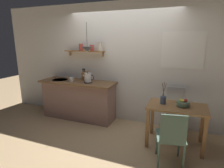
{
  "coord_description": "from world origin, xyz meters",
  "views": [
    {
      "loc": [
        1.32,
        -3.36,
        1.9
      ],
      "look_at": [
        -0.1,
        0.25,
        0.95
      ],
      "focal_mm": 29.55,
      "sensor_mm": 36.0,
      "label": 1
    }
  ],
  "objects_px": {
    "knife_block": "(85,76)",
    "pendant_lamp": "(87,49)",
    "dining_table": "(177,113)",
    "dining_chair_far": "(175,108)",
    "coffee_mug_by_sink": "(71,79)",
    "electric_kettle": "(88,78)",
    "twig_vase": "(163,100)",
    "fruit_bowl": "(183,103)",
    "dining_chair_near": "(171,136)"
  },
  "relations": [
    {
      "from": "dining_table",
      "to": "fruit_bowl",
      "type": "xyz_separation_m",
      "value": [
        0.09,
        0.02,
        0.19
      ]
    },
    {
      "from": "electric_kettle",
      "to": "fruit_bowl",
      "type": "bearing_deg",
      "value": -8.93
    },
    {
      "from": "knife_block",
      "to": "twig_vase",
      "type": "bearing_deg",
      "value": -14.92
    },
    {
      "from": "dining_chair_near",
      "to": "dining_chair_far",
      "type": "height_order",
      "value": "dining_chair_far"
    },
    {
      "from": "dining_chair_far",
      "to": "coffee_mug_by_sink",
      "type": "relative_size",
      "value": 7.26
    },
    {
      "from": "knife_block",
      "to": "pendant_lamp",
      "type": "height_order",
      "value": "pendant_lamp"
    },
    {
      "from": "twig_vase",
      "to": "dining_chair_far",
      "type": "bearing_deg",
      "value": 67.57
    },
    {
      "from": "knife_block",
      "to": "pendant_lamp",
      "type": "xyz_separation_m",
      "value": [
        0.2,
        -0.2,
        0.64
      ]
    },
    {
      "from": "knife_block",
      "to": "coffee_mug_by_sink",
      "type": "relative_size",
      "value": 2.28
    },
    {
      "from": "electric_kettle",
      "to": "knife_block",
      "type": "height_order",
      "value": "knife_block"
    },
    {
      "from": "dining_chair_far",
      "to": "fruit_bowl",
      "type": "bearing_deg",
      "value": -74.27
    },
    {
      "from": "dining_table",
      "to": "fruit_bowl",
      "type": "bearing_deg",
      "value": 10.59
    },
    {
      "from": "dining_chair_near",
      "to": "pendant_lamp",
      "type": "height_order",
      "value": "pendant_lamp"
    },
    {
      "from": "fruit_bowl",
      "to": "dining_chair_far",
      "type": "bearing_deg",
      "value": 105.73
    },
    {
      "from": "coffee_mug_by_sink",
      "to": "twig_vase",
      "type": "bearing_deg",
      "value": -7.22
    },
    {
      "from": "fruit_bowl",
      "to": "dining_chair_near",
      "type": "bearing_deg",
      "value": -100.73
    },
    {
      "from": "twig_vase",
      "to": "coffee_mug_by_sink",
      "type": "xyz_separation_m",
      "value": [
        -2.13,
        0.27,
        0.15
      ]
    },
    {
      "from": "twig_vase",
      "to": "coffee_mug_by_sink",
      "type": "relative_size",
      "value": 3.15
    },
    {
      "from": "dining_table",
      "to": "knife_block",
      "type": "distance_m",
      "value": 2.25
    },
    {
      "from": "dining_table",
      "to": "twig_vase",
      "type": "xyz_separation_m",
      "value": [
        -0.25,
        0.03,
        0.21
      ]
    },
    {
      "from": "dining_table",
      "to": "dining_chair_far",
      "type": "xyz_separation_m",
      "value": [
        -0.05,
        0.51,
        -0.1
      ]
    },
    {
      "from": "electric_kettle",
      "to": "coffee_mug_by_sink",
      "type": "xyz_separation_m",
      "value": [
        -0.43,
        -0.04,
        -0.06
      ]
    },
    {
      "from": "fruit_bowl",
      "to": "pendant_lamp",
      "type": "relative_size",
      "value": 0.36
    },
    {
      "from": "dining_chair_near",
      "to": "twig_vase",
      "type": "bearing_deg",
      "value": 107.69
    },
    {
      "from": "fruit_bowl",
      "to": "electric_kettle",
      "type": "bearing_deg",
      "value": 171.07
    },
    {
      "from": "knife_block",
      "to": "pendant_lamp",
      "type": "bearing_deg",
      "value": -45.97
    },
    {
      "from": "twig_vase",
      "to": "pendant_lamp",
      "type": "bearing_deg",
      "value": 169.96
    },
    {
      "from": "fruit_bowl",
      "to": "coffee_mug_by_sink",
      "type": "xyz_separation_m",
      "value": [
        -2.47,
        0.28,
        0.17
      ]
    },
    {
      "from": "dining_table",
      "to": "dining_chair_near",
      "type": "height_order",
      "value": "dining_chair_near"
    },
    {
      "from": "dining_chair_near",
      "to": "dining_chair_far",
      "type": "bearing_deg",
      "value": 90.66
    },
    {
      "from": "dining_table",
      "to": "coffee_mug_by_sink",
      "type": "relative_size",
      "value": 7.8
    },
    {
      "from": "fruit_bowl",
      "to": "twig_vase",
      "type": "distance_m",
      "value": 0.34
    },
    {
      "from": "twig_vase",
      "to": "knife_block",
      "type": "distance_m",
      "value": 1.97
    },
    {
      "from": "dining_chair_near",
      "to": "twig_vase",
      "type": "xyz_separation_m",
      "value": [
        -0.22,
        0.67,
        0.33
      ]
    },
    {
      "from": "dining_table",
      "to": "electric_kettle",
      "type": "bearing_deg",
      "value": 170.15
    },
    {
      "from": "dining_chair_near",
      "to": "electric_kettle",
      "type": "height_order",
      "value": "electric_kettle"
    },
    {
      "from": "dining_table",
      "to": "fruit_bowl",
      "type": "distance_m",
      "value": 0.21
    },
    {
      "from": "pendant_lamp",
      "to": "dining_table",
      "type": "bearing_deg",
      "value": -9.5
    },
    {
      "from": "dining_chair_far",
      "to": "coffee_mug_by_sink",
      "type": "height_order",
      "value": "coffee_mug_by_sink"
    },
    {
      "from": "dining_table",
      "to": "pendant_lamp",
      "type": "height_order",
      "value": "pendant_lamp"
    },
    {
      "from": "dining_table",
      "to": "twig_vase",
      "type": "bearing_deg",
      "value": 174.19
    },
    {
      "from": "dining_chair_far",
      "to": "electric_kettle",
      "type": "xyz_separation_m",
      "value": [
        -1.91,
        -0.17,
        0.52
      ]
    },
    {
      "from": "dining_table",
      "to": "pendant_lamp",
      "type": "bearing_deg",
      "value": 170.5
    },
    {
      "from": "dining_table",
      "to": "coffee_mug_by_sink",
      "type": "xyz_separation_m",
      "value": [
        -2.38,
        0.3,
        0.36
      ]
    },
    {
      "from": "twig_vase",
      "to": "electric_kettle",
      "type": "height_order",
      "value": "electric_kettle"
    },
    {
      "from": "pendant_lamp",
      "to": "knife_block",
      "type": "bearing_deg",
      "value": 134.03
    },
    {
      "from": "coffee_mug_by_sink",
      "to": "pendant_lamp",
      "type": "relative_size",
      "value": 0.21
    },
    {
      "from": "fruit_bowl",
      "to": "twig_vase",
      "type": "relative_size",
      "value": 0.55
    },
    {
      "from": "twig_vase",
      "to": "coffee_mug_by_sink",
      "type": "bearing_deg",
      "value": 172.78
    },
    {
      "from": "dining_table",
      "to": "coffee_mug_by_sink",
      "type": "distance_m",
      "value": 2.43
    }
  ]
}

